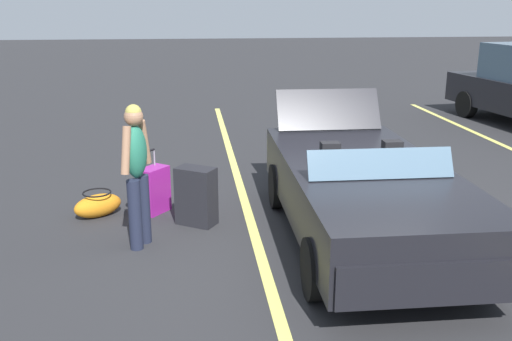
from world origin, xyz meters
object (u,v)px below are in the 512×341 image
suitcase_large_black (196,196)px  suitcase_medium_bright (154,190)px  traveler_person (137,168)px  convertible_car (369,199)px  duffel_bag (98,205)px

suitcase_large_black → suitcase_medium_bright: size_ratio=0.87×
traveler_person → convertible_car: bearing=16.1°
suitcase_large_black → traveler_person: 1.05m
suitcase_large_black → duffel_bag: bearing=104.6°
suitcase_medium_bright → traveler_person: (1.10, -0.11, 0.62)m
traveler_person → suitcase_large_black: bearing=67.1°
suitcase_large_black → traveler_person: size_ratio=0.45×
traveler_person → suitcase_medium_bright: bearing=109.1°
convertible_car → suitcase_medium_bright: (-1.48, -2.47, -0.28)m
convertible_car → duffel_bag: bearing=-112.7°
convertible_car → suitcase_large_black: convertible_car is taller
convertible_car → suitcase_medium_bright: bearing=-120.1°
convertible_car → suitcase_large_black: size_ratio=5.74×
convertible_car → suitcase_large_black: (-0.98, -1.92, -0.22)m
duffel_bag → suitcase_large_black: bearing=72.3°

